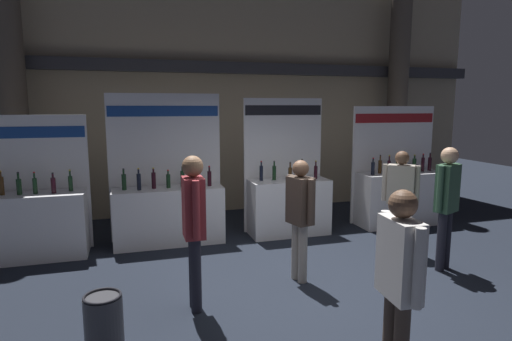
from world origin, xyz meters
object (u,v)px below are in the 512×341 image
object	(u,v)px
visitor_1	(447,198)
exhibitor_booth_3	(400,193)
trash_bin	(104,323)
visitor_7	(400,192)
exhibitor_booth_0	(22,221)
visitor_4	(194,220)
exhibitor_booth_2	(288,200)
visitor_5	(399,275)
exhibitor_booth_1	(169,208)
visitor_3	(300,211)

from	to	relation	value
visitor_1	exhibitor_booth_3	bearing A→B (deg)	-133.35
trash_bin	visitor_7	bearing A→B (deg)	20.44
exhibitor_booth_0	visitor_4	world-z (taller)	exhibitor_booth_0
exhibitor_booth_2	trash_bin	xyz separation A→B (m)	(-3.06, -3.08, -0.33)
visitor_5	visitor_4	bearing A→B (deg)	-139.72
exhibitor_booth_2	trash_bin	bearing A→B (deg)	-134.82
exhibitor_booth_2	visitor_4	distance (m)	3.26
exhibitor_booth_1	visitor_7	distance (m)	3.86
exhibitor_booth_1	visitor_7	world-z (taller)	exhibitor_booth_1
trash_bin	visitor_1	xyz separation A→B (m)	(4.58, 0.80, 0.76)
trash_bin	visitor_5	xyz separation A→B (m)	(2.33, -1.28, 0.72)
exhibitor_booth_3	visitor_3	size ratio (longest dim) A/B	1.42
exhibitor_booth_0	visitor_7	distance (m)	5.93
exhibitor_booth_0	visitor_1	size ratio (longest dim) A/B	1.24
exhibitor_booth_0	visitor_1	world-z (taller)	exhibitor_booth_0
exhibitor_booth_2	visitor_5	bearing A→B (deg)	-99.48
exhibitor_booth_2	visitor_7	bearing A→B (deg)	-46.16
visitor_4	visitor_7	xyz separation A→B (m)	(3.46, 1.04, -0.09)
exhibitor_booth_3	trash_bin	distance (m)	6.22
visitor_1	visitor_5	bearing A→B (deg)	19.82
exhibitor_booth_2	trash_bin	world-z (taller)	exhibitor_booth_2
visitor_5	visitor_3	bearing A→B (deg)	-178.12
exhibitor_booth_0	trash_bin	xyz separation A→B (m)	(1.33, -3.02, -0.31)
exhibitor_booth_0	visitor_1	bearing A→B (deg)	-20.60
trash_bin	visitor_4	size ratio (longest dim) A/B	0.32
exhibitor_booth_3	trash_bin	xyz separation A→B (m)	(-5.42, -3.04, -0.33)
exhibitor_booth_2	trash_bin	size ratio (longest dim) A/B	4.29
exhibitor_booth_0	exhibitor_booth_1	world-z (taller)	exhibitor_booth_1
visitor_4	visitor_5	distance (m)	2.33
exhibitor_booth_0	exhibitor_booth_3	xyz separation A→B (m)	(6.75, 0.02, 0.02)
exhibitor_booth_2	visitor_1	size ratio (longest dim) A/B	1.40
exhibitor_booth_2	visitor_4	xyz separation A→B (m)	(-2.09, -2.47, 0.45)
visitor_1	visitor_3	distance (m)	2.16
visitor_1	visitor_7	world-z (taller)	visitor_1
visitor_3	visitor_4	bearing A→B (deg)	-89.25
trash_bin	visitor_1	world-z (taller)	visitor_1
exhibitor_booth_3	visitor_4	world-z (taller)	exhibitor_booth_3
exhibitor_booth_2	visitor_7	world-z (taller)	exhibitor_booth_2
exhibitor_booth_1	trash_bin	bearing A→B (deg)	-105.82
visitor_1	visitor_7	size ratio (longest dim) A/B	1.08
exhibitor_booth_3	visitor_5	size ratio (longest dim) A/B	1.37
exhibitor_booth_1	exhibitor_booth_3	world-z (taller)	exhibitor_booth_1
exhibitor_booth_1	visitor_4	distance (m)	2.60
exhibitor_booth_0	exhibitor_booth_2	distance (m)	4.39
exhibitor_booth_0	trash_bin	size ratio (longest dim) A/B	3.81
visitor_3	visitor_7	world-z (taller)	visitor_3
trash_bin	visitor_4	bearing A→B (deg)	32.29
exhibitor_booth_0	exhibitor_booth_3	distance (m)	6.75
exhibitor_booth_2	visitor_3	xyz separation A→B (m)	(-0.62, -2.05, 0.35)
visitor_1	visitor_3	xyz separation A→B (m)	(-2.14, 0.23, -0.08)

